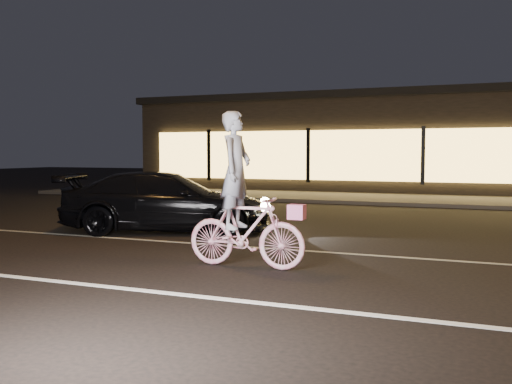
% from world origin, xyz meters
% --- Properties ---
extents(ground, '(90.00, 90.00, 0.00)m').
position_xyz_m(ground, '(0.00, 0.00, 0.00)').
color(ground, black).
rests_on(ground, ground).
extents(lane_stripe_near, '(60.00, 0.12, 0.01)m').
position_xyz_m(lane_stripe_near, '(0.00, -1.50, 0.00)').
color(lane_stripe_near, silver).
rests_on(lane_stripe_near, ground).
extents(lane_stripe_far, '(60.00, 0.10, 0.01)m').
position_xyz_m(lane_stripe_far, '(0.00, 2.00, 0.00)').
color(lane_stripe_far, gray).
rests_on(lane_stripe_far, ground).
extents(sidewalk, '(30.00, 4.00, 0.12)m').
position_xyz_m(sidewalk, '(0.00, 13.00, 0.06)').
color(sidewalk, '#383533').
rests_on(sidewalk, ground).
extents(storefront, '(25.40, 8.42, 4.20)m').
position_xyz_m(storefront, '(0.00, 18.97, 2.15)').
color(storefront, black).
rests_on(storefront, ground).
extents(cyclist, '(1.85, 0.64, 2.33)m').
position_xyz_m(cyclist, '(-1.10, 0.29, 0.83)').
color(cyclist, '#D63C6C').
rests_on(cyclist, ground).
extents(sedan, '(4.82, 3.34, 1.30)m').
position_xyz_m(sedan, '(-4.17, 3.22, 0.65)').
color(sedan, black).
rests_on(sedan, ground).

